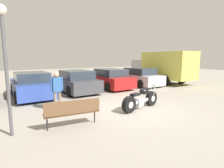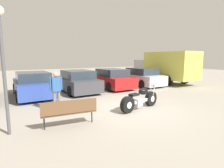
% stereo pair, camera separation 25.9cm
% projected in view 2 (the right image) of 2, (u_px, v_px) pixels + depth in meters
% --- Properties ---
extents(ground_plane, '(60.00, 60.00, 0.00)m').
position_uv_depth(ground_plane, '(132.00, 108.00, 7.63)').
color(ground_plane, gray).
extents(motorcycle, '(2.25, 0.81, 1.05)m').
position_uv_depth(motorcycle, '(140.00, 99.00, 7.49)').
color(motorcycle, black).
rests_on(motorcycle, ground_plane).
extents(parked_car_blue, '(1.92, 4.24, 1.40)m').
position_uv_depth(parked_car_blue, '(33.00, 85.00, 10.03)').
color(parked_car_blue, '#2D479E').
rests_on(parked_car_blue, ground_plane).
extents(parked_car_dark_grey, '(1.92, 4.24, 1.40)m').
position_uv_depth(parked_car_dark_grey, '(77.00, 82.00, 11.45)').
color(parked_car_dark_grey, '#3D3D42').
rests_on(parked_car_dark_grey, ground_plane).
extents(parked_car_red, '(1.92, 4.24, 1.40)m').
position_uv_depth(parked_car_red, '(111.00, 79.00, 12.90)').
color(parked_car_red, red).
rests_on(parked_car_red, ground_plane).
extents(parked_car_silver, '(1.92, 4.24, 1.40)m').
position_uv_depth(parked_car_silver, '(140.00, 77.00, 14.10)').
color(parked_car_silver, '#BCBCC1').
rests_on(parked_car_silver, ground_plane).
extents(delivery_truck, '(2.34, 5.77, 2.69)m').
position_uv_depth(delivery_truck, '(165.00, 66.00, 15.30)').
color(delivery_truck, '#CCC64C').
rests_on(delivery_truck, ground_plane).
extents(park_bench, '(1.76, 0.61, 0.89)m').
position_uv_depth(park_bench, '(69.00, 110.00, 5.53)').
color(park_bench, brown).
rests_on(park_bench, ground_plane).
extents(lamp_post, '(0.27, 0.27, 3.55)m').
position_uv_depth(lamp_post, '(2.00, 49.00, 4.69)').
color(lamp_post, '#4C4C51').
rests_on(lamp_post, ground_plane).
extents(person_standing, '(0.52, 0.22, 1.62)m').
position_uv_depth(person_standing, '(56.00, 88.00, 7.29)').
color(person_standing, '#726656').
rests_on(person_standing, ground_plane).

